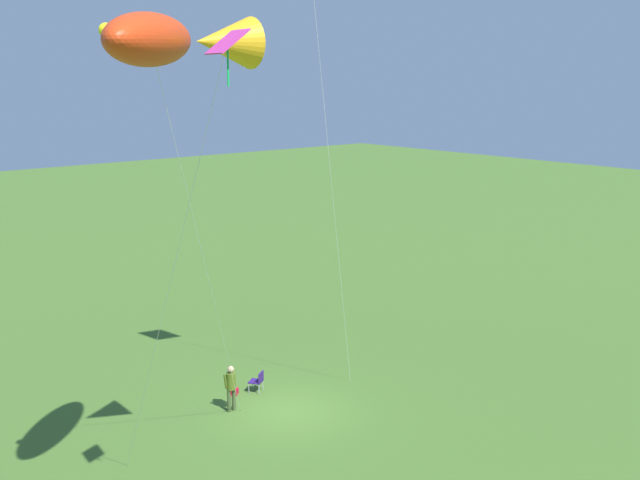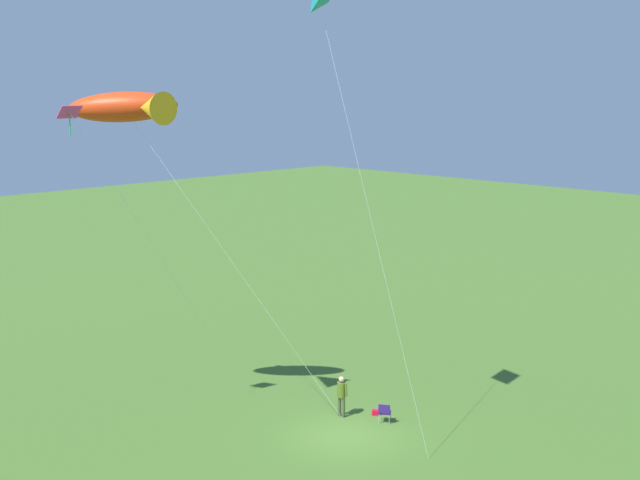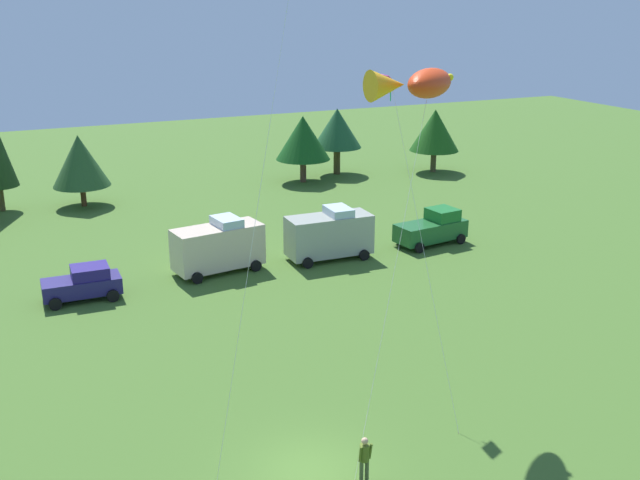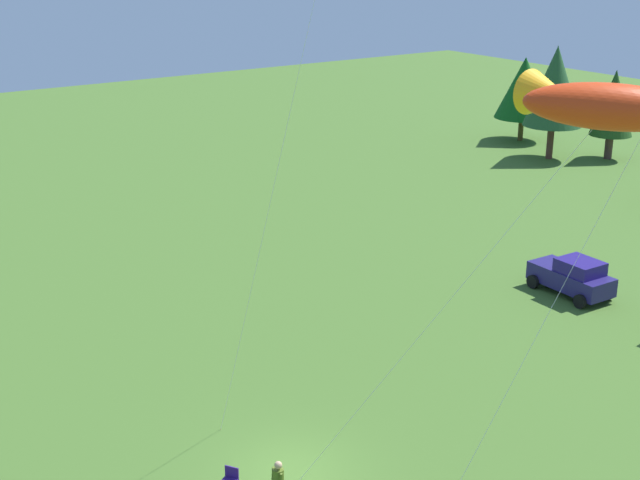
% 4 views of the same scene
% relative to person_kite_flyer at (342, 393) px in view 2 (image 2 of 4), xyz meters
% --- Properties ---
extents(ground_plane, '(160.00, 160.00, 0.00)m').
position_rel_person_kite_flyer_xyz_m(ground_plane, '(-1.55, 1.39, -1.02)').
color(ground_plane, '#3F6325').
extents(person_kite_flyer, '(0.55, 0.36, 1.74)m').
position_rel_person_kite_flyer_xyz_m(person_kite_flyer, '(0.00, 0.00, 0.00)').
color(person_kite_flyer, '#3E4F2B').
rests_on(person_kite_flyer, ground).
extents(folding_chair, '(0.66, 0.66, 0.82)m').
position_rel_person_kite_flyer_xyz_m(folding_chair, '(-1.73, -0.74, -0.53)').
color(folding_chair, navy).
rests_on(folding_chair, ground).
extents(backpack_on_grass, '(0.39, 0.37, 0.22)m').
position_rel_person_kite_flyer_xyz_m(backpack_on_grass, '(-0.91, -1.13, -0.91)').
color(backpack_on_grass, red).
rests_on(backpack_on_grass, ground).
extents(kite_large_fish, '(8.26, 8.00, 13.44)m').
position_rel_person_kite_flyer_xyz_m(kite_large_fish, '(5.44, 6.18, 11.75)').
color(kite_large_fish, red).
rests_on(kite_large_fish, ground).
extents(kite_diamond_rainbow, '(1.24, 7.99, 12.90)m').
position_rel_person_kite_flyer_xyz_m(kite_diamond_rainbow, '(5.54, 8.34, 10.99)').
color(kite_diamond_rainbow, '#DD37A2').
rests_on(kite_diamond_rainbow, ground).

